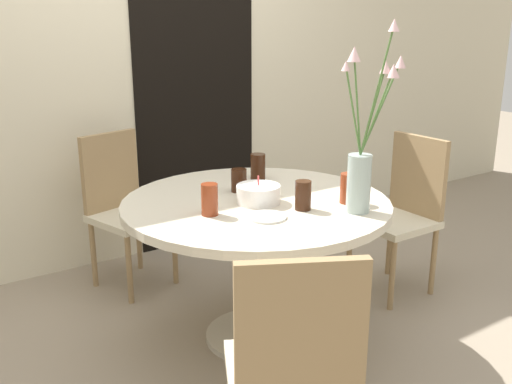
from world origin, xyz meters
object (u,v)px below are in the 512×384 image
Objects in this scene: flower_vase at (363,156)px; drink_glass_4 at (349,188)px; birthday_cake at (258,194)px; drink_glass_0 at (258,167)px; chair_far_back at (294,366)px; drink_glass_3 at (239,180)px; drink_glass_2 at (210,200)px; chair_left_flank at (123,201)px; drink_glass_1 at (303,195)px; side_plate at (267,217)px; chair_near_front at (404,206)px.

drink_glass_4 is (0.05, 0.13, -0.18)m from flower_vase.
flower_vase is 0.23m from drink_glass_4.
drink_glass_0 is (0.24, 0.35, 0.03)m from birthday_cake.
chair_far_back is 1.22m from drink_glass_3.
drink_glass_0 is 0.63m from drink_glass_2.
chair_left_flank reaches higher than drink_glass_1.
side_plate is (-0.39, 0.16, -0.25)m from flower_vase.
drink_glass_0 is (0.50, -0.68, 0.28)m from chair_left_flank.
flower_vase is at bearing -22.47° from side_plate.
drink_glass_1 is at bearing -78.15° from drink_glass_3.
birthday_cake is 0.22m from side_plate.
chair_near_front reaches higher than drink_glass_1.
birthday_cake is at bearing -124.01° from drink_glass_0.
chair_left_flank is at bearing -127.06° from chair_near_front.
flower_vase is 0.73m from drink_glass_0.
flower_vase is at bearing -118.32° from chair_far_back.
drink_glass_3 is at bearing -99.33° from chair_near_front.
drink_glass_0 is at bearing 95.08° from flower_vase.
flower_vase reaches higher than chair_near_front.
flower_vase is 4.83× the size of side_plate.
drink_glass_0 is 1.20× the size of drink_glass_3.
chair_left_flank is 1.00× the size of chair_far_back.
drink_glass_1 is at bearing -103.14° from drink_glass_0.
drink_glass_0 is at bearing -110.94° from chair_near_front.
birthday_cake is at bearing -90.35° from chair_far_back.
chair_far_back reaches higher than drink_glass_2.
drink_glass_4 is (0.23, -0.04, 0.00)m from drink_glass_1.
chair_left_flank is 0.92m from drink_glass_3.
drink_glass_1 is at bearing -23.78° from drink_glass_2.
chair_near_front reaches higher than birthday_cake.
drink_glass_4 is (0.81, 0.64, 0.28)m from chair_far_back.
drink_glass_3 is (-0.21, -0.14, -0.01)m from drink_glass_0.
birthday_cake is 1.50× the size of drink_glass_0.
chair_left_flank is 1.43m from drink_glass_4.
drink_glass_0 is 0.25m from drink_glass_3.
drink_glass_2 is at bearing 149.57° from flower_vase.
chair_near_front is 4.48× the size of birthday_cake.
drink_glass_3 is at bearing 101.85° from drink_glass_1.
flower_vase is (-0.75, -0.40, 0.46)m from chair_near_front.
drink_glass_2 reaches higher than birthday_cake.
chair_far_back is 1.02m from birthday_cake.
flower_vase is 0.49m from side_plate.
drink_glass_3 is at bearing 115.75° from flower_vase.
birthday_cake is at bearing 119.51° from drink_glass_1.
drink_glass_3 is (0.12, 0.41, 0.05)m from side_plate.
chair_far_back is 6.92× the size of drink_glass_1.
drink_glass_1 reaches higher than birthday_cake.
chair_left_flank reaches higher than drink_glass_4.
chair_near_front is 5.40× the size of side_plate.
drink_glass_0 is at bearing -92.15° from chair_far_back.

